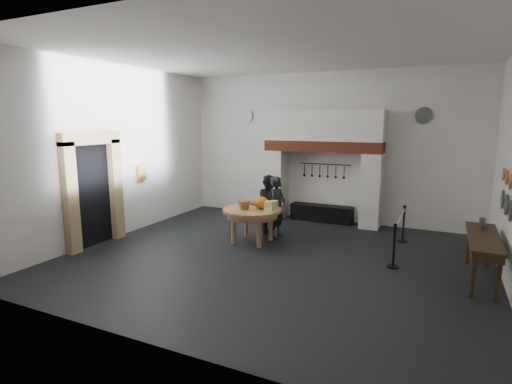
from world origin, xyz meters
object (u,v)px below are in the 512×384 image
at_px(work_table, 252,210).
at_px(visitor_near, 277,207).
at_px(side_table, 484,237).
at_px(visitor_far, 269,204).
at_px(barrier_post_near, 394,247).
at_px(iron_range, 322,213).
at_px(barrier_post_far, 404,225).

bearing_deg(work_table, visitor_near, 57.34).
relative_size(work_table, side_table, 0.68).
distance_m(visitor_far, barrier_post_near, 3.74).
distance_m(work_table, visitor_far, 1.05).
height_order(work_table, visitor_near, visitor_near).
bearing_deg(visitor_near, work_table, 150.71).
xyz_separation_m(iron_range, work_table, (-0.99, -2.85, 0.59)).
xyz_separation_m(visitor_near, barrier_post_near, (3.06, -0.98, -0.37)).
bearing_deg(visitor_far, barrier_post_near, -141.00).
bearing_deg(barrier_post_far, iron_range, 154.66).
distance_m(side_table, barrier_post_far, 2.62).
height_order(iron_range, work_table, work_table).
bearing_deg(work_table, iron_range, 70.88).
bearing_deg(iron_range, work_table, -109.12).
height_order(work_table, visitor_far, visitor_far).
distance_m(visitor_far, barrier_post_far, 3.53).
bearing_deg(work_table, barrier_post_near, -5.35).
bearing_deg(barrier_post_near, barrier_post_far, 90.00).
bearing_deg(work_table, visitor_far, 89.08).
xyz_separation_m(iron_range, visitor_near, (-0.57, -2.20, 0.57)).
height_order(visitor_near, side_table, visitor_near).
relative_size(work_table, barrier_post_near, 1.66).
height_order(barrier_post_near, barrier_post_far, same).
bearing_deg(barrier_post_near, work_table, 174.65).
distance_m(visitor_near, side_table, 4.78).
relative_size(visitor_near, barrier_post_near, 1.82).
xyz_separation_m(visitor_far, side_table, (5.07, -1.39, 0.07)).
height_order(work_table, side_table, side_table).
xyz_separation_m(side_table, barrier_post_near, (-1.61, 0.02, -0.42)).
height_order(visitor_far, barrier_post_far, visitor_far).
xyz_separation_m(visitor_near, barrier_post_far, (3.06, 1.02, -0.37)).
bearing_deg(barrier_post_far, work_table, -154.26).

